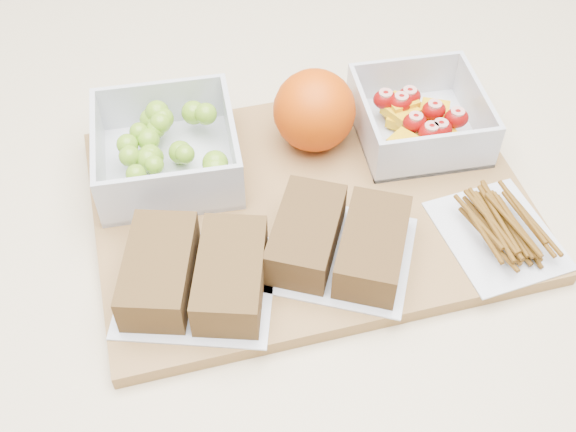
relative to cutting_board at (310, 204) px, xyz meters
The scene contains 8 objects.
counter 0.46m from the cutting_board, 137.39° to the right, with size 1.20×0.90×0.90m, color beige.
cutting_board is the anchor object (origin of this frame).
grape_container 0.15m from the cutting_board, 152.56° to the left, with size 0.14×0.14×0.06m.
fruit_container 0.15m from the cutting_board, 28.55° to the left, with size 0.13×0.13×0.05m.
orange 0.10m from the cutting_board, 76.58° to the left, with size 0.08×0.08×0.08m, color #D54705.
sandwich_bag_left 0.15m from the cutting_board, 144.60° to the right, with size 0.16×0.15×0.04m.
sandwich_bag_center 0.08m from the cutting_board, 81.36° to the right, with size 0.17×0.16×0.04m.
pretzel_bag 0.18m from the cutting_board, 25.52° to the right, with size 0.12×0.13×0.03m.
Camera 1 is at (-0.09, -0.45, 1.45)m, focal length 45.00 mm.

